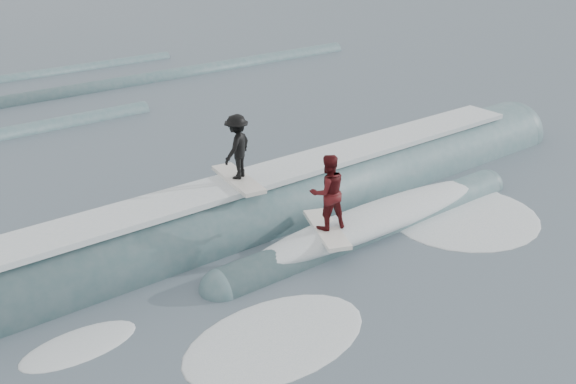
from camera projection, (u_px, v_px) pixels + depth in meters
ground at (353, 272)px, 14.19m from camera, size 160.00×160.00×0.00m
breaking_wave at (276, 218)px, 16.54m from camera, size 23.31×3.96×2.36m
surfer_black at (237, 150)px, 15.35m from camera, size 1.18×2.06×1.69m
surfer_red at (327, 195)px, 14.58m from camera, size 1.27×2.06×1.90m
whitewater at (396, 250)px, 15.09m from camera, size 13.11×4.01×0.10m
far_swells at (16, 106)px, 25.81m from camera, size 35.58×8.65×0.80m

